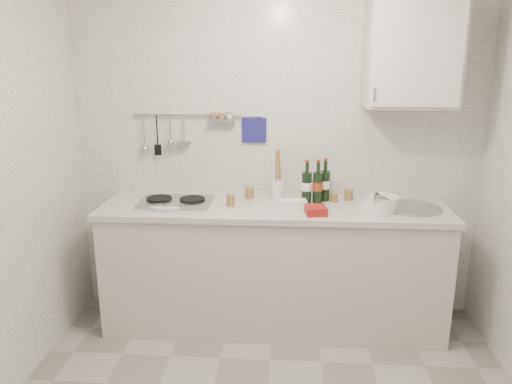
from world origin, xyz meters
TOP-DOWN VIEW (x-y plane):
  - back_wall at (0.00, 1.40)m, footprint 3.00×0.02m
  - counter at (0.01, 1.10)m, footprint 2.44×0.64m
  - wall_rail at (-0.60, 1.37)m, footprint 0.98×0.09m
  - wall_cabinet at (0.90, 1.22)m, footprint 0.60×0.38m
  - plate_stack_hob at (-0.75, 1.07)m, footprint 0.35×0.35m
  - plate_stack_sink at (0.72, 1.03)m, footprint 0.27×0.25m
  - wine_bottles at (0.30, 1.22)m, footprint 0.21×0.14m
  - butter_dish at (0.13, 1.06)m, footprint 0.19×0.11m
  - strawberry_punnet at (0.28, 0.92)m, footprint 0.15×0.15m
  - utensil_crock at (0.02, 1.29)m, footprint 0.09×0.09m
  - jar_a at (-0.19, 1.29)m, footprint 0.07×0.07m
  - jar_b at (0.54, 1.29)m, footprint 0.07×0.07m
  - jar_c at (0.43, 1.23)m, footprint 0.06×0.06m
  - jar_d at (-0.31, 1.08)m, footprint 0.06×0.06m

SIDE VIEW (x-z plane):
  - counter at x=0.01m, z-range -0.05..0.92m
  - plate_stack_hob at x=-0.75m, z-range 0.92..0.95m
  - butter_dish at x=0.13m, z-range 0.92..0.98m
  - strawberry_punnet at x=0.28m, z-range 0.92..0.98m
  - jar_c at x=0.43m, z-range 0.92..0.99m
  - jar_d at x=-0.31m, z-range 0.92..1.01m
  - jar_b at x=0.54m, z-range 0.92..1.01m
  - jar_a at x=-0.19m, z-range 0.92..1.01m
  - plate_stack_sink at x=0.72m, z-range 0.91..1.02m
  - utensil_crock at x=0.02m, z-range 0.82..1.19m
  - wine_bottles at x=0.30m, z-range 0.92..1.23m
  - back_wall at x=0.00m, z-range 0.00..2.50m
  - wall_rail at x=-0.60m, z-range 1.26..1.60m
  - wall_cabinet at x=0.90m, z-range 1.60..2.30m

